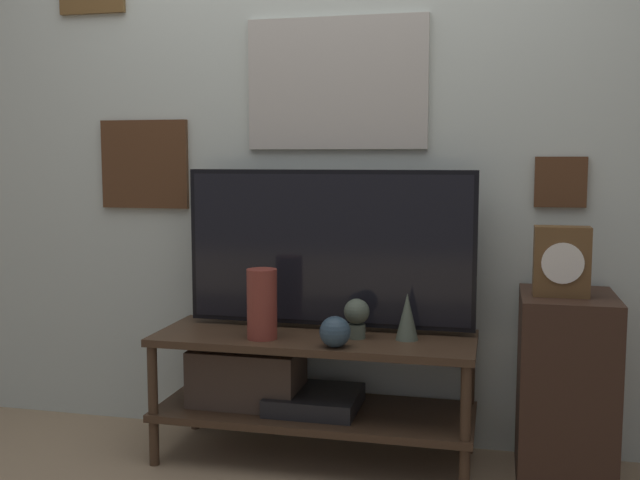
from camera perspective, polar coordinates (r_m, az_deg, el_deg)
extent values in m
cube|color=beige|center=(3.23, 0.81, 8.47)|extent=(6.40, 0.06, 2.70)
cube|color=#B2ADA3|center=(3.20, 1.27, 11.84)|extent=(0.77, 0.02, 0.55)
cube|color=#B2BCC6|center=(3.19, 1.24, 11.85)|extent=(0.73, 0.01, 0.51)
cube|color=#4C2D19|center=(3.12, 17.86, 4.23)|extent=(0.20, 0.02, 0.20)
cube|color=white|center=(3.12, 17.87, 4.22)|extent=(0.16, 0.01, 0.16)
cube|color=#4C2D19|center=(3.48, -13.22, 5.64)|extent=(0.41, 0.02, 0.39)
cube|color=beige|center=(3.47, -13.27, 5.64)|extent=(0.38, 0.01, 0.36)
cube|color=#422D1E|center=(3.04, -0.41, -7.49)|extent=(1.28, 0.48, 0.03)
cube|color=#422D1E|center=(3.12, -0.41, -12.96)|extent=(1.28, 0.48, 0.03)
cylinder|color=#422D1E|center=(3.12, -12.60, -11.95)|extent=(0.04, 0.04, 0.52)
cylinder|color=#422D1E|center=(2.83, 11.02, -13.84)|extent=(0.04, 0.04, 0.52)
cylinder|color=#422D1E|center=(3.48, -9.54, -9.94)|extent=(0.04, 0.04, 0.52)
cylinder|color=#422D1E|center=(3.22, 11.34, -11.30)|extent=(0.04, 0.04, 0.52)
cube|color=black|center=(3.11, -0.41, -12.09)|extent=(0.36, 0.34, 0.07)
cube|color=#47382D|center=(3.16, -5.58, -10.26)|extent=(0.45, 0.26, 0.23)
cylinder|color=black|center=(3.21, -5.08, -6.30)|extent=(0.05, 0.05, 0.02)
cylinder|color=black|center=(3.07, 6.72, -6.90)|extent=(0.05, 0.05, 0.02)
cube|color=black|center=(3.07, 0.69, -0.60)|extent=(1.20, 0.04, 0.64)
cube|color=black|center=(3.05, 0.62, -0.64)|extent=(1.16, 0.01, 0.60)
cylinder|color=brown|center=(2.95, -4.44, -4.88)|extent=(0.12, 0.12, 0.28)
cone|color=#4C5647|center=(2.95, 6.65, -5.81)|extent=(0.09, 0.09, 0.18)
sphere|color=#2D4251|center=(2.82, 1.15, -7.01)|extent=(0.12, 0.12, 0.12)
cylinder|color=#4C5647|center=(2.97, 2.81, -6.95)|extent=(0.07, 0.07, 0.06)
sphere|color=#4C5647|center=(2.96, 2.81, -5.46)|extent=(0.10, 0.10, 0.10)
cube|color=#382319|center=(3.02, 18.19, -10.68)|extent=(0.35, 0.44, 0.72)
cube|color=brown|center=(2.88, 17.93, -1.56)|extent=(0.20, 0.10, 0.26)
cylinder|color=white|center=(2.83, 18.01, -1.70)|extent=(0.15, 0.01, 0.15)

